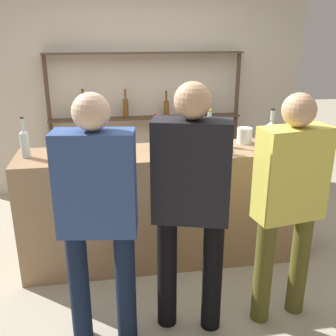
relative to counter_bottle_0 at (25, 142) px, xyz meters
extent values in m
plane|color=#B2A893|center=(1.17, -0.01, -1.18)|extent=(16.00, 16.00, 0.00)
cube|color=#997551|center=(1.17, -0.01, -0.65)|extent=(2.55, 0.56, 1.05)
cube|color=beige|center=(1.17, 1.87, 0.22)|extent=(4.15, 0.12, 2.80)
cylinder|color=#4C3828|center=(-0.01, 1.69, -0.29)|extent=(0.05, 0.05, 1.78)
cylinder|color=#4C3828|center=(2.36, 1.69, -0.29)|extent=(0.05, 0.05, 1.78)
cube|color=#4C3828|center=(1.17, 1.69, 0.59)|extent=(2.42, 0.18, 0.02)
cube|color=#4C3828|center=(1.17, 1.69, -0.20)|extent=(2.42, 0.18, 0.02)
cylinder|color=brown|center=(0.40, 1.69, -0.07)|extent=(0.07, 0.07, 0.23)
cone|color=brown|center=(0.40, 1.69, 0.06)|extent=(0.07, 0.07, 0.03)
cylinder|color=brown|center=(0.40, 1.69, 0.12)|extent=(0.03, 0.03, 0.09)
cylinder|color=#232328|center=(0.40, 1.69, 0.17)|extent=(0.03, 0.03, 0.01)
cylinder|color=brown|center=(0.91, 1.69, -0.07)|extent=(0.07, 0.07, 0.23)
cone|color=brown|center=(0.91, 1.69, 0.05)|extent=(0.07, 0.07, 0.03)
cylinder|color=brown|center=(0.91, 1.69, 0.11)|extent=(0.03, 0.03, 0.09)
cylinder|color=maroon|center=(0.91, 1.69, 0.16)|extent=(0.03, 0.03, 0.01)
cylinder|color=brown|center=(1.43, 1.69, -0.09)|extent=(0.07, 0.07, 0.19)
cone|color=brown|center=(1.43, 1.69, 0.02)|extent=(0.07, 0.07, 0.03)
cylinder|color=brown|center=(1.43, 1.69, 0.08)|extent=(0.03, 0.03, 0.09)
cylinder|color=#232328|center=(1.43, 1.69, 0.13)|extent=(0.03, 0.03, 0.01)
cylinder|color=black|center=(1.94, 1.69, -0.08)|extent=(0.08, 0.08, 0.21)
cone|color=black|center=(1.94, 1.69, 0.04)|extent=(0.08, 0.08, 0.04)
cylinder|color=black|center=(1.94, 1.69, 0.10)|extent=(0.03, 0.03, 0.08)
cylinder|color=gold|center=(1.94, 1.69, 0.15)|extent=(0.03, 0.03, 0.01)
cylinder|color=silver|center=(0.00, 0.00, -0.03)|extent=(0.07, 0.07, 0.20)
cone|color=silver|center=(0.00, 0.00, 0.09)|extent=(0.07, 0.07, 0.03)
cylinder|color=silver|center=(0.00, 0.00, 0.15)|extent=(0.03, 0.03, 0.09)
cylinder|color=#232328|center=(0.00, 0.00, 0.20)|extent=(0.03, 0.03, 0.01)
cylinder|color=#0F1956|center=(1.07, 0.05, -0.03)|extent=(0.08, 0.08, 0.19)
cone|color=#0F1956|center=(1.07, 0.05, 0.08)|extent=(0.08, 0.08, 0.04)
cylinder|color=#0F1956|center=(1.07, 0.05, 0.14)|extent=(0.03, 0.03, 0.08)
cylinder|color=maroon|center=(1.07, 0.05, 0.18)|extent=(0.03, 0.03, 0.01)
cylinder|color=silver|center=(1.51, -0.08, -0.01)|extent=(0.09, 0.09, 0.24)
cone|color=silver|center=(1.51, -0.08, 0.13)|extent=(0.09, 0.09, 0.04)
cylinder|color=silver|center=(1.51, -0.08, 0.18)|extent=(0.03, 0.03, 0.07)
cylinder|color=gold|center=(1.51, -0.08, 0.23)|extent=(0.03, 0.03, 0.01)
cylinder|color=silver|center=(2.07, -0.07, -0.03)|extent=(0.09, 0.09, 0.20)
cone|color=silver|center=(2.07, -0.07, 0.10)|extent=(0.09, 0.09, 0.04)
cylinder|color=silver|center=(2.07, -0.07, 0.16)|extent=(0.03, 0.03, 0.09)
cylinder|color=black|center=(2.07, -0.07, 0.21)|extent=(0.04, 0.04, 0.01)
cylinder|color=silver|center=(1.57, 0.14, -0.01)|extent=(0.08, 0.08, 0.24)
cone|color=silver|center=(1.57, 0.14, 0.13)|extent=(0.08, 0.08, 0.04)
cylinder|color=silver|center=(1.57, 0.14, 0.19)|extent=(0.03, 0.03, 0.08)
cylinder|color=maroon|center=(1.57, 0.14, 0.24)|extent=(0.03, 0.03, 0.01)
cylinder|color=silver|center=(2.15, -0.17, -0.13)|extent=(0.06, 0.06, 0.00)
cylinder|color=silver|center=(2.15, -0.17, -0.08)|extent=(0.01, 0.01, 0.09)
cone|color=silver|center=(2.15, -0.17, 0.00)|extent=(0.08, 0.08, 0.08)
cylinder|color=#846647|center=(1.41, 0.08, -0.02)|extent=(0.22, 0.22, 0.21)
cylinder|color=#846647|center=(1.41, 0.08, 0.08)|extent=(0.23, 0.23, 0.01)
cylinder|color=silver|center=(1.90, 0.12, -0.06)|extent=(0.14, 0.14, 0.14)
sphere|color=tan|center=(1.86, 0.17, -0.09)|extent=(0.02, 0.02, 0.02)
sphere|color=tan|center=(1.91, 0.12, -0.10)|extent=(0.02, 0.02, 0.02)
sphere|color=tan|center=(1.93, 0.08, -0.07)|extent=(0.02, 0.02, 0.02)
sphere|color=tan|center=(1.93, 0.13, -0.06)|extent=(0.02, 0.02, 0.02)
sphere|color=tan|center=(1.93, 0.13, -0.10)|extent=(0.02, 0.02, 0.02)
cylinder|color=black|center=(1.33, -0.96, -0.75)|extent=(0.14, 0.14, 0.85)
cylinder|color=black|center=(1.02, -0.88, -0.75)|extent=(0.14, 0.14, 0.85)
cube|color=black|center=(1.17, -0.92, 0.01)|extent=(0.53, 0.35, 0.67)
sphere|color=tan|center=(1.17, -0.92, 0.46)|extent=(0.23, 0.23, 0.23)
cylinder|color=brown|center=(2.01, -0.90, -0.77)|extent=(0.13, 0.13, 0.81)
cylinder|color=brown|center=(1.71, -0.95, -0.77)|extent=(0.13, 0.13, 0.81)
cube|color=#D1C64C|center=(1.86, -0.92, -0.05)|extent=(0.50, 0.28, 0.64)
sphere|color=tan|center=(1.86, -0.92, 0.38)|extent=(0.22, 0.22, 0.22)
cylinder|color=#121C33|center=(0.73, -0.98, -0.76)|extent=(0.14, 0.14, 0.83)
cylinder|color=#121C33|center=(0.42, -0.93, -0.76)|extent=(0.14, 0.14, 0.83)
cube|color=navy|center=(0.57, -0.95, -0.02)|extent=(0.51, 0.28, 0.65)
sphere|color=#DBB293|center=(0.57, -0.95, 0.42)|extent=(0.22, 0.22, 0.22)
camera|label=1|loc=(0.65, -3.20, 0.86)|focal=42.00mm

